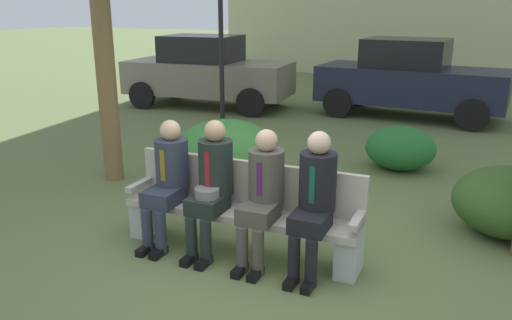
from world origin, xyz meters
The scene contains 12 objects.
ground_plane centered at (0.00, 0.00, 0.00)m, with size 80.00×80.00×0.00m, color #5D6D3E.
park_bench centered at (-0.31, 0.21, 0.44)m, with size 2.41×0.44×0.90m.
seated_man_leftmost centered at (-1.08, 0.08, 0.72)m, with size 0.34×0.72×1.28m.
seated_man_centerleft centered at (-0.58, 0.08, 0.73)m, with size 0.34×0.72×1.32m.
seated_man_centerright centered at (-0.04, 0.08, 0.72)m, with size 0.34×0.72×1.28m.
seated_man_rightmost centered at (0.47, 0.08, 0.73)m, with size 0.34×0.72×1.32m.
shrub_near_bench centered at (0.73, 3.56, 0.32)m, with size 1.03×0.95×0.65m, color #24682C.
shrub_mid_lawn centered at (2.16, 1.66, 0.37)m, with size 1.20×1.10×0.75m, color #335423.
shrub_far_lawn centered at (-1.33, 1.87, 0.45)m, with size 1.45×1.33×0.91m, color #367831.
parked_car_near centered at (-4.28, 6.72, 0.84)m, with size 3.99×1.92×1.68m.
parked_car_far centered at (0.31, 7.43, 0.84)m, with size 4.01×1.95×1.68m.
street_lamp centered at (-3.24, 5.48, 2.42)m, with size 0.24×0.24×4.01m.
Camera 1 is at (1.71, -4.09, 2.39)m, focal length 36.12 mm.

